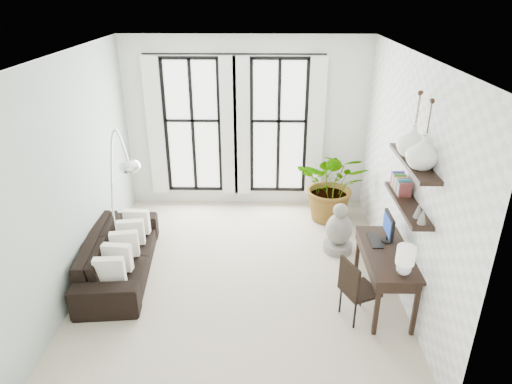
{
  "coord_description": "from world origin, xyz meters",
  "views": [
    {
      "loc": [
        0.34,
        -5.74,
        3.97
      ],
      "look_at": [
        0.22,
        0.3,
        1.22
      ],
      "focal_mm": 32.0,
      "sensor_mm": 36.0,
      "label": 1
    }
  ],
  "objects_px": {
    "desk": "(387,257)",
    "arc_lamp": "(119,170)",
    "plant": "(333,185)",
    "desk_chair": "(355,287)",
    "sofa": "(119,254)",
    "buddha": "(339,231)"
  },
  "relations": [
    {
      "from": "buddha",
      "to": "desk_chair",
      "type": "bearing_deg",
      "value": -91.57
    },
    {
      "from": "desk",
      "to": "arc_lamp",
      "type": "distance_m",
      "value": 3.83
    },
    {
      "from": "desk",
      "to": "arc_lamp",
      "type": "bearing_deg",
      "value": 167.18
    },
    {
      "from": "plant",
      "to": "sofa",
      "type": "bearing_deg",
      "value": -151.72
    },
    {
      "from": "sofa",
      "to": "buddha",
      "type": "height_order",
      "value": "buddha"
    },
    {
      "from": "desk",
      "to": "sofa",
      "type": "bearing_deg",
      "value": 169.8
    },
    {
      "from": "sofa",
      "to": "buddha",
      "type": "bearing_deg",
      "value": -83.77
    },
    {
      "from": "sofa",
      "to": "desk_chair",
      "type": "relative_size",
      "value": 2.57
    },
    {
      "from": "plant",
      "to": "arc_lamp",
      "type": "relative_size",
      "value": 0.62
    },
    {
      "from": "desk",
      "to": "buddha",
      "type": "height_order",
      "value": "desk"
    },
    {
      "from": "desk",
      "to": "buddha",
      "type": "bearing_deg",
      "value": 106.18
    },
    {
      "from": "arc_lamp",
      "to": "desk_chair",
      "type": "bearing_deg",
      "value": -19.23
    },
    {
      "from": "arc_lamp",
      "to": "desk",
      "type": "bearing_deg",
      "value": -12.82
    },
    {
      "from": "plant",
      "to": "buddha",
      "type": "relative_size",
      "value": 1.63
    },
    {
      "from": "sofa",
      "to": "desk_chair",
      "type": "distance_m",
      "value": 3.44
    },
    {
      "from": "desk",
      "to": "plant",
      "type": "bearing_deg",
      "value": 98.31
    },
    {
      "from": "plant",
      "to": "arc_lamp",
      "type": "bearing_deg",
      "value": -153.02
    },
    {
      "from": "sofa",
      "to": "buddha",
      "type": "relative_size",
      "value": 2.65
    },
    {
      "from": "sofa",
      "to": "desk_chair",
      "type": "bearing_deg",
      "value": -111.79
    },
    {
      "from": "desk",
      "to": "desk_chair",
      "type": "bearing_deg",
      "value": -147.16
    },
    {
      "from": "desk_chair",
      "to": "arc_lamp",
      "type": "height_order",
      "value": "arc_lamp"
    },
    {
      "from": "plant",
      "to": "desk",
      "type": "relative_size",
      "value": 1.0
    }
  ]
}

